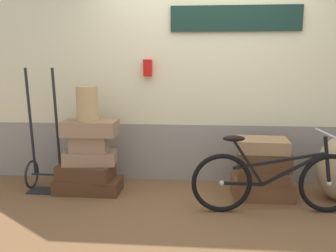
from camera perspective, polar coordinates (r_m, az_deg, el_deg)
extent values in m
cube|color=brown|center=(3.86, 5.29, -12.94)|extent=(9.11, 5.20, 0.06)
cube|color=gray|center=(4.54, 5.28, -4.13)|extent=(7.11, 0.20, 0.72)
cube|color=beige|center=(4.40, 5.57, 12.73)|extent=(7.11, 0.20, 1.91)
cube|color=#142D23|center=(4.33, 10.98, 16.83)|extent=(1.52, 0.04, 0.29)
cube|color=red|center=(4.30, -3.32, 9.42)|extent=(0.10, 0.08, 0.20)
cube|color=#4C2D19|center=(4.24, -12.82, -9.37)|extent=(0.76, 0.38, 0.16)
cube|color=#4C2D19|center=(4.20, -13.20, -7.22)|extent=(0.65, 0.42, 0.17)
cube|color=#937051|center=(4.17, -12.55, -5.06)|extent=(0.62, 0.36, 0.15)
cube|color=#937051|center=(4.12, -12.72, -2.84)|extent=(0.43, 0.21, 0.19)
cube|color=#937051|center=(4.11, -12.56, -0.29)|extent=(0.62, 0.36, 0.17)
cube|color=brown|center=(4.15, 14.96, -9.58)|extent=(0.66, 0.48, 0.21)
cube|color=brown|center=(4.09, 14.97, -7.48)|extent=(0.57, 0.50, 0.11)
cube|color=brown|center=(4.06, 15.32, -5.32)|extent=(0.54, 0.45, 0.20)
cube|color=#9E754C|center=(4.00, 15.13, -3.01)|extent=(0.57, 0.43, 0.14)
cylinder|color=tan|center=(4.05, -13.01, 3.56)|extent=(0.24, 0.24, 0.39)
torus|color=black|center=(4.55, -21.29, -7.32)|extent=(0.03, 0.34, 0.34)
torus|color=black|center=(4.40, -16.87, -7.64)|extent=(0.03, 0.34, 0.34)
cylinder|color=black|center=(4.47, -19.12, -7.48)|extent=(0.37, 0.02, 0.02)
cylinder|color=black|center=(4.39, -21.47, 0.54)|extent=(0.03, 0.10, 1.26)
cylinder|color=black|center=(4.26, -17.69, 0.50)|extent=(0.03, 0.10, 1.26)
cube|color=black|center=(4.43, -19.57, -9.89)|extent=(0.33, 0.22, 0.02)
torus|color=black|center=(3.59, 8.73, -9.17)|extent=(0.61, 0.09, 0.61)
sphere|color=#B2B2B7|center=(3.59, 8.73, -9.17)|extent=(0.05, 0.05, 0.05)
torus|color=black|center=(3.88, 24.75, -8.48)|extent=(0.61, 0.09, 0.61)
sphere|color=#B2B2B7|center=(3.88, 24.75, -8.48)|extent=(0.05, 0.05, 0.05)
cube|color=black|center=(3.70, 19.66, -6.64)|extent=(0.60, 0.07, 0.35)
cube|color=black|center=(3.57, 12.93, -5.86)|extent=(0.32, 0.05, 0.47)
cube|color=black|center=(3.62, 11.96, -9.20)|extent=(0.41, 0.06, 0.04)
cube|color=black|center=(3.64, 17.49, -5.44)|extent=(0.89, 0.09, 0.18)
cube|color=black|center=(3.80, 24.50, -5.09)|extent=(0.11, 0.04, 0.48)
ellipsoid|color=black|center=(3.48, 10.68, -2.01)|extent=(0.23, 0.11, 0.06)
cylinder|color=#A5A5AD|center=(3.73, 24.27, -1.10)|extent=(0.06, 0.46, 0.02)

